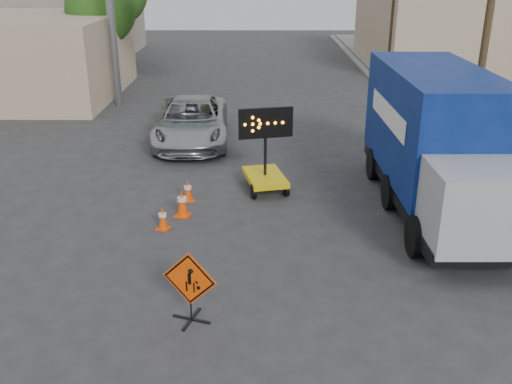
{
  "coord_description": "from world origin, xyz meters",
  "views": [
    {
      "loc": [
        0.4,
        -9.62,
        6.6
      ],
      "look_at": [
        0.34,
        2.14,
        1.8
      ],
      "focal_mm": 40.0,
      "sensor_mm": 36.0,
      "label": 1
    }
  ],
  "objects_px": {
    "construction_sign": "(190,285)",
    "pickup_truck": "(191,121)",
    "box_truck": "(436,150)",
    "arrow_board": "(265,172)"
  },
  "relations": [
    {
      "from": "box_truck",
      "to": "construction_sign",
      "type": "bearing_deg",
      "value": -138.88
    },
    {
      "from": "pickup_truck",
      "to": "arrow_board",
      "type": "bearing_deg",
      "value": -63.83
    },
    {
      "from": "construction_sign",
      "to": "pickup_truck",
      "type": "height_order",
      "value": "pickup_truck"
    },
    {
      "from": "pickup_truck",
      "to": "box_truck",
      "type": "bearing_deg",
      "value": -43.75
    },
    {
      "from": "construction_sign",
      "to": "pickup_truck",
      "type": "xyz_separation_m",
      "value": [
        -1.28,
        11.94,
        0.03
      ]
    },
    {
      "from": "box_truck",
      "to": "pickup_truck",
      "type": "bearing_deg",
      "value": 138.87
    },
    {
      "from": "pickup_truck",
      "to": "box_truck",
      "type": "distance_m",
      "value": 9.93
    },
    {
      "from": "pickup_truck",
      "to": "box_truck",
      "type": "relative_size",
      "value": 0.73
    },
    {
      "from": "pickup_truck",
      "to": "construction_sign",
      "type": "bearing_deg",
      "value": -86.85
    },
    {
      "from": "arrow_board",
      "to": "pickup_truck",
      "type": "bearing_deg",
      "value": 106.29
    }
  ]
}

